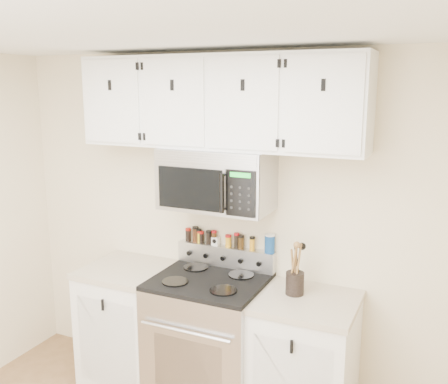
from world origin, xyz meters
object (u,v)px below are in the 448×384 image
Objects in this scene: utensil_crock at (295,281)px; microwave at (217,179)px; range at (209,340)px; salt_canister at (270,244)px.

microwave is at bearing 173.93° from utensil_crock.
salt_canister is at bearing 39.70° from range.
utensil_crock is 0.37m from salt_canister.
salt_canister is at bearing 24.61° from microwave.
utensil_crock is at bearing -40.69° from salt_canister.
utensil_crock is (0.59, 0.06, 0.52)m from range.
utensil_crock is at bearing -6.07° from microwave.
salt_canister is at bearing 139.31° from utensil_crock.
salt_canister is (-0.25, 0.22, 0.16)m from utensil_crock.
microwave is 0.86m from utensil_crock.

